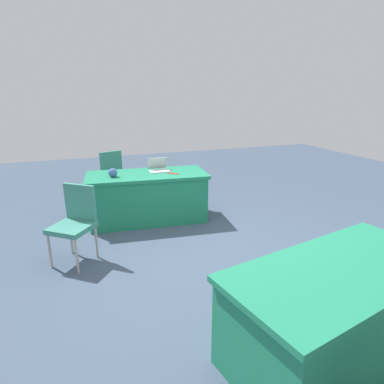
% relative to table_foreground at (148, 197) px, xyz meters
% --- Properties ---
extents(ground_plane, '(14.40, 14.40, 0.00)m').
position_rel_table_foreground_xyz_m(ground_plane, '(-0.32, 1.57, -0.39)').
color(ground_plane, '#3D4C60').
extents(table_foreground, '(1.94, 1.01, 0.77)m').
position_rel_table_foreground_xyz_m(table_foreground, '(0.00, 0.00, 0.00)').
color(table_foreground, '#1E7A56').
rests_on(table_foreground, ground).
extents(table_mid_left, '(1.98, 1.19, 0.77)m').
position_rel_table_foreground_xyz_m(table_mid_left, '(-0.75, 3.27, 0.00)').
color(table_mid_left, '#1E7A56').
rests_on(table_mid_left, ground).
extents(chair_near_front, '(0.55, 0.55, 0.96)m').
position_rel_table_foreground_xyz_m(chair_near_front, '(0.46, -1.24, 0.16)').
color(chair_near_front, '#9E9993').
rests_on(chair_near_front, ground).
extents(chair_tucked_left, '(0.62, 0.62, 0.94)m').
position_rel_table_foreground_xyz_m(chair_tucked_left, '(1.11, 1.01, 0.15)').
color(chair_tucked_left, '#9E9993').
rests_on(chair_tucked_left, ground).
extents(laptop_silver, '(0.32, 0.29, 0.21)m').
position_rel_table_foreground_xyz_m(laptop_silver, '(-0.22, -0.10, 0.42)').
color(laptop_silver, silver).
rests_on(laptop_silver, table_foreground).
extents(yarn_ball, '(0.13, 0.13, 0.13)m').
position_rel_table_foreground_xyz_m(yarn_ball, '(0.52, 0.03, 0.45)').
color(yarn_ball, '#3F5999').
rests_on(yarn_ball, table_foreground).
extents(scissors_red, '(0.16, 0.15, 0.01)m').
position_rel_table_foreground_xyz_m(scissors_red, '(-0.38, 0.16, 0.39)').
color(scissors_red, red).
rests_on(scissors_red, table_foreground).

